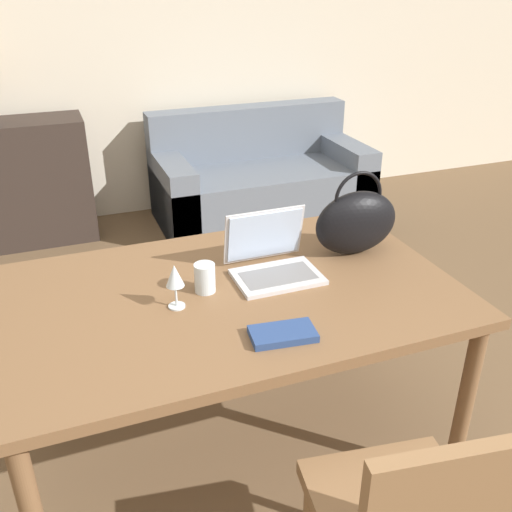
% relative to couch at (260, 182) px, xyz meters
% --- Properties ---
extents(wall_back, '(10.00, 0.06, 2.70)m').
position_rel_couch_xyz_m(wall_back, '(-0.90, 0.48, 1.06)').
color(wall_back, beige).
rests_on(wall_back, ground_plane).
extents(dining_table, '(1.59, 1.00, 0.75)m').
position_rel_couch_xyz_m(dining_table, '(-0.99, -2.28, 0.40)').
color(dining_table, brown).
rests_on(dining_table, ground_plane).
extents(couch, '(1.60, 0.81, 0.82)m').
position_rel_couch_xyz_m(couch, '(0.00, 0.00, 0.00)').
color(couch, slate).
rests_on(couch, ground_plane).
extents(laptop, '(0.31, 0.27, 0.23)m').
position_rel_couch_xyz_m(laptop, '(-0.80, -2.20, 0.53)').
color(laptop, silver).
rests_on(laptop, dining_table).
extents(drinking_glass, '(0.07, 0.07, 0.11)m').
position_rel_couch_xyz_m(drinking_glass, '(-1.08, -2.25, 0.52)').
color(drinking_glass, silver).
rests_on(drinking_glass, dining_table).
extents(wine_glass, '(0.06, 0.06, 0.16)m').
position_rel_couch_xyz_m(wine_glass, '(-1.20, -2.32, 0.58)').
color(wine_glass, silver).
rests_on(wine_glass, dining_table).
extents(handbag, '(0.35, 0.14, 0.34)m').
position_rel_couch_xyz_m(handbag, '(-0.43, -2.17, 0.60)').
color(handbag, black).
rests_on(handbag, dining_table).
extents(book, '(0.21, 0.14, 0.02)m').
position_rel_couch_xyz_m(book, '(-0.93, -2.61, 0.48)').
color(book, navy).
rests_on(book, dining_table).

